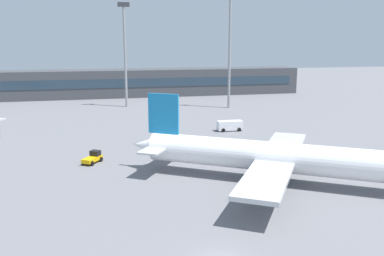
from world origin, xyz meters
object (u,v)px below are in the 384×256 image
Objects in this scene: floodlight_tower_west at (230,44)px; floodlight_tower_east at (125,48)px; baggage_tug_yellow at (93,158)px; airplane_near at (287,158)px; service_van_white at (230,125)px.

floodlight_tower_west is 1.08× the size of floodlight_tower_east.
floodlight_tower_west is at bearing 51.42° from baggage_tug_yellow.
airplane_near is at bearing -101.47° from floodlight_tower_west.
baggage_tug_yellow is 0.13× the size of floodlight_tower_east.
airplane_near is 1.37× the size of floodlight_tower_east.
floodlight_tower_east is (-27.59, 8.58, -1.18)m from floodlight_tower_west.
airplane_near is 7.48× the size of service_van_white.
floodlight_tower_east reaches higher than service_van_white.
airplane_near is 1.27× the size of floodlight_tower_west.
floodlight_tower_west is (12.52, 61.72, 14.19)m from airplane_near.
service_van_white is 0.17× the size of floodlight_tower_west.
floodlight_tower_east is at bearing 162.73° from floodlight_tower_west.
baggage_tug_yellow is 61.64m from floodlight_tower_west.
floodlight_tower_west is at bearing 72.21° from service_van_white.
airplane_near is at bearing -77.90° from floodlight_tower_east.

